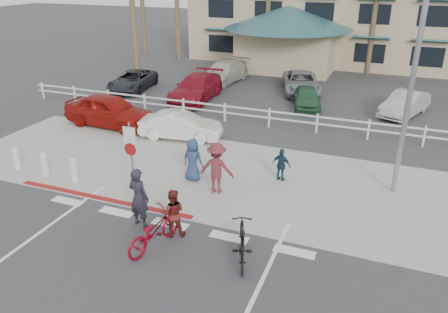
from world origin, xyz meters
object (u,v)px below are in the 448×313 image
at_px(bike_black, 242,243).
at_px(car_red_compact, 109,110).
at_px(car_white_sedan, 181,126).
at_px(sign_post, 131,153).
at_px(bike_red, 154,231).

xyz_separation_m(bike_black, car_red_compact, (-9.93, 8.10, 0.22)).
height_order(car_white_sedan, car_red_compact, car_red_compact).
xyz_separation_m(sign_post, bike_red, (2.46, -2.83, -0.90)).
bearing_deg(bike_black, car_red_compact, -59.47).
bearing_deg(sign_post, car_white_sedan, 98.06).
height_order(sign_post, bike_red, sign_post).
bearing_deg(bike_black, car_white_sedan, -73.76).
bearing_deg(bike_black, sign_post, -46.84).
relative_size(bike_black, car_red_compact, 0.41).
distance_m(car_white_sedan, car_red_compact, 4.18).
xyz_separation_m(bike_red, car_white_sedan, (-3.21, 8.11, 0.08)).
bearing_deg(car_white_sedan, bike_red, -167.60).
xyz_separation_m(bike_red, bike_black, (2.56, 0.32, 0.04)).
bearing_deg(bike_red, car_red_compact, -36.17).
bearing_deg(sign_post, car_red_compact, 131.30).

